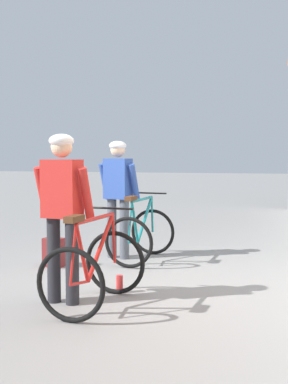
{
  "coord_description": "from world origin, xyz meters",
  "views": [
    {
      "loc": [
        1.46,
        -5.7,
        1.53
      ],
      "look_at": [
        -0.28,
        0.74,
        1.05
      ],
      "focal_mm": 46.2,
      "sensor_mm": 36.0,
      "label": 1
    }
  ],
  "objects": [
    {
      "name": "bicycle_far_red",
      "position": [
        -0.31,
        -1.08,
        0.4
      ],
      "size": [
        0.8,
        1.13,
        0.99
      ],
      "color": "black",
      "rests_on": "ground"
    },
    {
      "name": "cyclist_far_in_red",
      "position": [
        -0.68,
        -1.02,
        1.05
      ],
      "size": [
        0.63,
        0.35,
        1.76
      ],
      "color": "#232328",
      "rests_on": "ground"
    },
    {
      "name": "water_bottle_near_the_bikes",
      "position": [
        -0.23,
        -0.5,
        0.1
      ],
      "size": [
        0.08,
        0.08,
        0.2
      ],
      "primitive_type": "cylinder",
      "color": "red",
      "rests_on": "ground"
    },
    {
      "name": "bicycle_near_teal",
      "position": [
        -0.45,
        1.2,
        0.4
      ],
      "size": [
        0.8,
        1.12,
        0.99
      ],
      "color": "black",
      "rests_on": "ground"
    },
    {
      "name": "cyclist_near_in_blue",
      "position": [
        -0.84,
        1.31,
        1.05
      ],
      "size": [
        0.65,
        0.4,
        1.76
      ],
      "color": "#4C515B",
      "rests_on": "ground"
    },
    {
      "name": "backpack_on_platform",
      "position": [
        -1.53,
        0.52,
        0.2
      ],
      "size": [
        0.3,
        0.22,
        0.4
      ],
      "primitive_type": "cube",
      "rotation": [
        0.0,
        0.0,
        -0.15
      ],
      "color": "maroon",
      "rests_on": "ground"
    },
    {
      "name": "ground_plane",
      "position": [
        0.0,
        0.0,
        0.0
      ],
      "size": [
        80.0,
        80.0,
        0.0
      ],
      "primitive_type": "plane",
      "color": "gray"
    }
  ]
}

